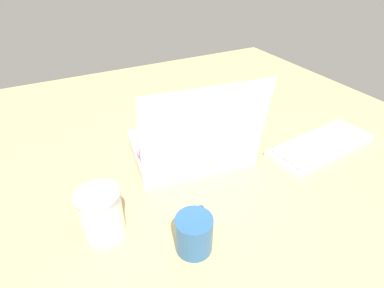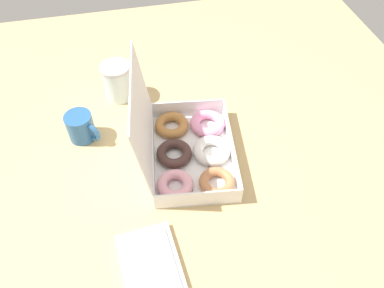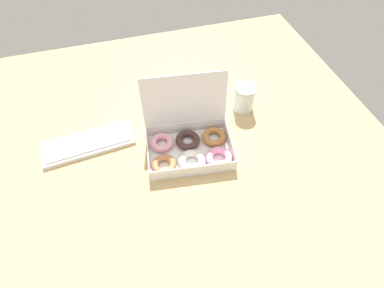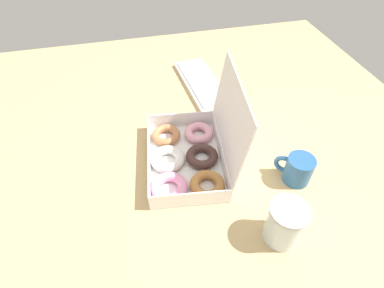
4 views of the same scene
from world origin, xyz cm
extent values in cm
cube|color=tan|center=(0.00, 0.00, -1.00)|extent=(180.00, 180.00, 2.00)
cube|color=white|center=(1.46, -3.15, 0.20)|extent=(37.48, 27.74, 0.40)
cube|color=white|center=(-15.56, -0.92, 3.33)|extent=(3.44, 23.27, 5.85)
cube|color=white|center=(18.48, -5.39, 3.33)|extent=(3.44, 23.27, 5.85)
cube|color=white|center=(-0.04, -14.57, 3.33)|extent=(33.69, 4.81, 5.85)
cube|color=white|center=(2.96, 8.26, 3.33)|extent=(33.69, 4.81, 5.85)
cube|color=white|center=(3.19, 10.04, 17.85)|extent=(34.90, 8.08, 23.25)
torus|color=#B5754A|center=(-10.49, -7.38, 1.87)|extent=(14.07, 14.07, 2.64)
torus|color=silver|center=(0.74, -8.84, 1.87)|extent=(15.32, 15.32, 3.01)
torus|color=pink|center=(11.87, -10.36, 1.87)|extent=(15.11, 15.11, 3.07)
torus|color=#EBA1B1|center=(-8.89, 4.00, 1.87)|extent=(14.15, 14.15, 2.91)
torus|color=#432A25|center=(2.09, 2.25, 1.87)|extent=(13.12, 13.12, 2.86)
torus|color=#B2753A|center=(13.56, 0.83, 1.87)|extent=(14.05, 14.05, 2.92)
cube|color=white|center=(-39.17, 13.12, 0.90)|extent=(39.26, 17.00, 1.80)
cube|color=#979896|center=(-39.17, 13.12, 2.00)|extent=(36.02, 14.56, 0.40)
cylinder|color=#28598D|center=(16.47, 28.42, 4.46)|extent=(8.24, 8.24, 8.92)
torus|color=#28598D|center=(13.47, 25.18, 4.46)|extent=(5.49, 5.76, 6.48)
cylinder|color=black|center=(16.47, 28.42, 7.31)|extent=(7.26, 7.26, 0.53)
cylinder|color=silver|center=(33.00, 15.46, 5.79)|extent=(9.39, 9.39, 11.57)
cylinder|color=#B2B2B7|center=(33.00, 15.46, 12.07)|extent=(9.86, 9.86, 1.00)
camera|label=1|loc=(36.50, 66.10, 56.76)|focal=28.00mm
camera|label=2|loc=(-66.90, 12.14, 87.27)|focal=35.00mm
camera|label=3|loc=(-18.76, -75.92, 101.38)|focal=28.00mm
camera|label=4|loc=(64.99, -16.23, 73.82)|focal=28.00mm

